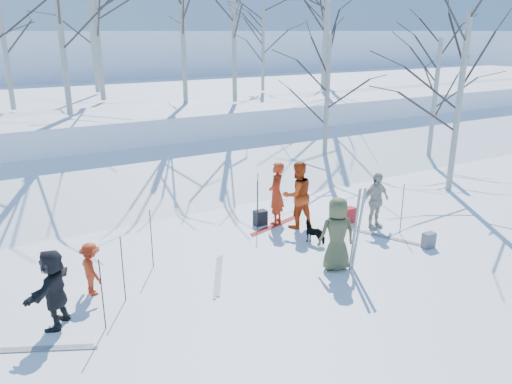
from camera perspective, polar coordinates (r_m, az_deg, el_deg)
ground at (r=11.32m, az=3.81°, el=-8.32°), size 120.00×120.00×0.00m
snow_ramp at (r=17.14m, az=-9.16°, el=1.26°), size 70.00×9.49×4.12m
snow_plateau at (r=26.36m, az=-17.14°, el=8.41°), size 70.00×18.00×2.20m
far_hill at (r=46.87m, az=-23.32°, el=12.85°), size 90.00×30.00×6.00m
skier_olive_center at (r=10.94m, az=9.23°, el=-4.77°), size 0.92×0.74×1.64m
skier_red_north at (r=13.37m, az=2.33°, el=-0.16°), size 0.74×0.71×1.71m
skier_redor_behind at (r=13.16m, az=4.75°, el=-0.33°), size 0.91×0.73×1.78m
skier_red_seated at (r=10.43m, az=-18.30°, el=-8.35°), size 0.52×0.76×1.08m
skier_cream_east at (r=13.45m, az=13.51°, el=-0.96°), size 0.91×0.41×1.52m
skier_grey_west at (r=9.52m, az=-22.10°, el=-10.18°), size 1.14×1.35×1.45m
dog at (r=12.40m, az=6.78°, el=-4.63°), size 0.51×0.70×0.54m
upright_ski_left at (r=10.86m, az=11.24°, el=-4.31°), size 0.11×0.17×1.90m
upright_ski_right at (r=10.93m, az=11.64°, el=-4.20°), size 0.13×0.23×1.89m
ski_pair_a at (r=13.48m, az=2.23°, el=-3.81°), size 1.30×2.02×0.02m
ski_pair_b at (r=10.85m, az=-4.35°, el=-9.50°), size 1.77×2.07×0.02m
ski_pair_c at (r=9.33m, az=-23.77°, el=-16.09°), size 1.67×2.05×0.02m
ski_pair_d at (r=13.14m, az=14.62°, el=-5.00°), size 1.69×2.06×0.02m
ski_pole_a at (r=12.98m, az=0.16°, el=-1.55°), size 0.02×0.02×1.34m
ski_pole_b at (r=13.27m, az=16.35°, el=-1.86°), size 0.02×0.02×1.34m
ski_pole_c at (r=11.18m, az=-11.86°, el=-5.26°), size 0.02×0.02×1.34m
ski_pole_d at (r=13.65m, az=0.21°, el=-0.56°), size 0.02×0.02×1.34m
ski_pole_e at (r=9.15m, az=-17.16°, el=-11.17°), size 0.02×0.02×1.34m
ski_pole_f at (r=9.96m, az=-14.97°, el=-8.50°), size 0.02×0.02×1.34m
backpack_red at (r=13.86m, az=10.58°, el=-2.61°), size 0.32×0.22×0.42m
backpack_grey at (r=12.78m, az=19.13°, el=-5.23°), size 0.30×0.20×0.38m
backpack_dark at (r=13.46m, az=0.50°, el=-2.96°), size 0.34×0.24×0.40m
birch_plateau_a at (r=18.55m, az=-21.55°, el=17.89°), size 5.03×5.03×6.33m
birch_plateau_e at (r=25.25m, az=8.02°, el=20.26°), size 6.06×6.06×7.80m
birch_plateau_f at (r=20.78m, az=-27.02°, el=16.08°), size 4.52×4.52×5.60m
birch_plateau_g at (r=28.54m, az=8.21°, el=18.75°), size 5.21×5.21×6.59m
birch_plateau_h at (r=25.40m, az=-18.31°, el=17.80°), size 4.97×4.97×6.24m
birch_plateau_i at (r=21.16m, az=-8.38°, el=17.98°), size 4.64×4.64×5.77m
birch_plateau_j at (r=22.39m, az=-17.90°, el=19.08°), size 5.59×5.59×7.13m
birch_plateau_k at (r=24.97m, az=0.80°, el=15.94°), size 3.31×3.31×3.87m
birch_plateau_l at (r=20.92m, az=-2.53°, el=17.55°), size 4.33×4.33×5.33m
birch_edge_b at (r=17.02m, az=22.16°, el=9.24°), size 4.53×4.53×5.62m
birch_edge_c at (r=20.72m, az=19.71°, el=9.65°), size 3.94×3.94×4.77m
birch_edge_e at (r=18.59m, az=8.09°, el=9.86°), size 4.03×4.03×4.89m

